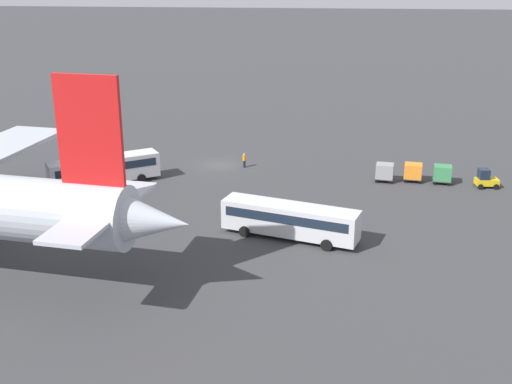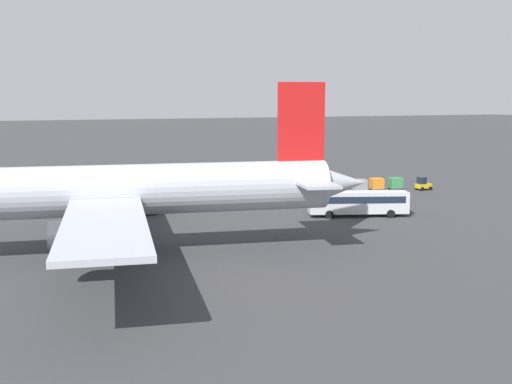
{
  "view_description": "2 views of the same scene",
  "coord_description": "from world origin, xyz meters",
  "px_view_note": "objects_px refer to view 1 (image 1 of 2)",
  "views": [
    {
      "loc": [
        -12.64,
        73.4,
        22.92
      ],
      "look_at": [
        -6.33,
        17.24,
        2.86
      ],
      "focal_mm": 45.0,
      "sensor_mm": 36.0,
      "label": 1
    },
    {
      "loc": [
        28.53,
        90.47,
        15.04
      ],
      "look_at": [
        0.61,
        12.38,
        2.33
      ],
      "focal_mm": 45.0,
      "sensor_mm": 36.0,
      "label": 2
    }
  ],
  "objects_px": {
    "shuttle_bus_near": "(104,168)",
    "cargo_cart_grey": "(385,171)",
    "baggage_tug": "(486,179)",
    "cargo_cart_green": "(442,173)",
    "cargo_cart_orange": "(413,171)",
    "shuttle_bus_far": "(290,218)",
    "worker_person": "(244,160)"
  },
  "relations": [
    {
      "from": "shuttle_bus_near",
      "to": "cargo_cart_grey",
      "type": "distance_m",
      "value": 31.03
    },
    {
      "from": "baggage_tug",
      "to": "cargo_cart_green",
      "type": "relative_size",
      "value": 1.15
    },
    {
      "from": "baggage_tug",
      "to": "cargo_cart_orange",
      "type": "height_order",
      "value": "baggage_tug"
    },
    {
      "from": "shuttle_bus_far",
      "to": "cargo_cart_orange",
      "type": "distance_m",
      "value": 21.4
    },
    {
      "from": "shuttle_bus_far",
      "to": "cargo_cart_grey",
      "type": "xyz_separation_m",
      "value": [
        -9.53,
        -16.86,
        -0.66
      ]
    },
    {
      "from": "baggage_tug",
      "to": "worker_person",
      "type": "height_order",
      "value": "baggage_tug"
    },
    {
      "from": "shuttle_bus_near",
      "to": "shuttle_bus_far",
      "type": "xyz_separation_m",
      "value": [
        -21.18,
        12.46,
        -0.01
      ]
    },
    {
      "from": "cargo_cart_green",
      "to": "cargo_cart_grey",
      "type": "xyz_separation_m",
      "value": [
        6.31,
        0.01,
        0.0
      ]
    },
    {
      "from": "shuttle_bus_near",
      "to": "baggage_tug",
      "type": "relative_size",
      "value": 4.47
    },
    {
      "from": "shuttle_bus_far",
      "to": "cargo_cart_orange",
      "type": "xyz_separation_m",
      "value": [
        -12.68,
        -17.23,
        -0.66
      ]
    },
    {
      "from": "baggage_tug",
      "to": "cargo_cart_orange",
      "type": "bearing_deg",
      "value": -15.22
    },
    {
      "from": "cargo_cart_orange",
      "to": "cargo_cart_grey",
      "type": "distance_m",
      "value": 3.17
    },
    {
      "from": "cargo_cart_green",
      "to": "cargo_cart_orange",
      "type": "xyz_separation_m",
      "value": [
        3.15,
        -0.35,
        0.0
      ]
    },
    {
      "from": "baggage_tug",
      "to": "cargo_cart_orange",
      "type": "xyz_separation_m",
      "value": [
        7.63,
        -1.16,
        0.25
      ]
    },
    {
      "from": "cargo_cart_green",
      "to": "cargo_cart_grey",
      "type": "distance_m",
      "value": 6.31
    },
    {
      "from": "cargo_cart_grey",
      "to": "baggage_tug",
      "type": "bearing_deg",
      "value": 175.79
    },
    {
      "from": "shuttle_bus_near",
      "to": "cargo_cart_green",
      "type": "height_order",
      "value": "shuttle_bus_near"
    },
    {
      "from": "shuttle_bus_far",
      "to": "worker_person",
      "type": "height_order",
      "value": "shuttle_bus_far"
    },
    {
      "from": "worker_person",
      "to": "cargo_cart_grey",
      "type": "height_order",
      "value": "cargo_cart_grey"
    },
    {
      "from": "shuttle_bus_near",
      "to": "cargo_cart_green",
      "type": "relative_size",
      "value": 5.13
    },
    {
      "from": "cargo_cart_grey",
      "to": "worker_person",
      "type": "bearing_deg",
      "value": -12.44
    },
    {
      "from": "worker_person",
      "to": "cargo_cart_grey",
      "type": "xyz_separation_m",
      "value": [
        -16.25,
        3.58,
        0.32
      ]
    },
    {
      "from": "worker_person",
      "to": "cargo_cart_grey",
      "type": "distance_m",
      "value": 16.65
    },
    {
      "from": "worker_person",
      "to": "cargo_cart_green",
      "type": "distance_m",
      "value": 22.84
    },
    {
      "from": "shuttle_bus_near",
      "to": "shuttle_bus_far",
      "type": "relative_size",
      "value": 0.91
    },
    {
      "from": "shuttle_bus_near",
      "to": "cargo_cart_orange",
      "type": "relative_size",
      "value": 5.13
    },
    {
      "from": "cargo_cart_green",
      "to": "cargo_cart_orange",
      "type": "bearing_deg",
      "value": -6.39
    },
    {
      "from": "worker_person",
      "to": "cargo_cart_green",
      "type": "height_order",
      "value": "cargo_cart_green"
    },
    {
      "from": "worker_person",
      "to": "cargo_cart_grey",
      "type": "bearing_deg",
      "value": 167.56
    },
    {
      "from": "cargo_cart_grey",
      "to": "cargo_cart_orange",
      "type": "bearing_deg",
      "value": -173.4
    },
    {
      "from": "shuttle_bus_far",
      "to": "shuttle_bus_near",
      "type": "bearing_deg",
      "value": -13.99
    },
    {
      "from": "baggage_tug",
      "to": "shuttle_bus_far",
      "type": "bearing_deg",
      "value": 31.76
    }
  ]
}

